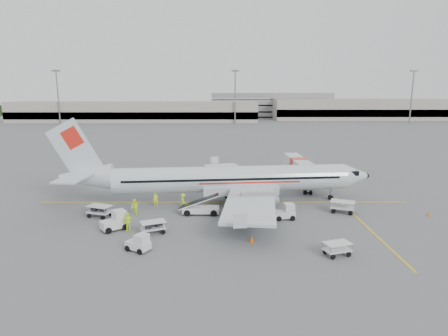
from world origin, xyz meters
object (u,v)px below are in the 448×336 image
at_px(tug_fore, 285,212).
at_px(jet_bridge, 298,172).
at_px(aircraft, 232,162).
at_px(belt_loader, 201,201).
at_px(tug_aft, 114,221).
at_px(tug_mid, 138,242).

bearing_deg(tug_fore, jet_bridge, 68.34).
relative_size(aircraft, belt_loader, 6.93).
bearing_deg(aircraft, tug_aft, -147.34).
height_order(aircraft, tug_mid, aircraft).
distance_m(jet_bridge, belt_loader, 18.56).
bearing_deg(tug_aft, aircraft, 1.75).
xyz_separation_m(aircraft, tug_mid, (-8.10, -13.83, -4.23)).
xyz_separation_m(jet_bridge, tug_fore, (-4.31, -14.83, -1.10)).
distance_m(jet_bridge, tug_mid, 28.87).
height_order(belt_loader, tug_aft, belt_loader).
relative_size(belt_loader, tug_mid, 2.67).
distance_m(aircraft, tug_fore, 9.02).
distance_m(aircraft, tug_mid, 16.58).
bearing_deg(tug_mid, jet_bridge, 81.37).
distance_m(tug_fore, tug_aft, 17.10).
bearing_deg(tug_aft, belt_loader, -5.72).
bearing_deg(jet_bridge, tug_mid, -130.71).
height_order(tug_mid, tug_aft, tug_aft).
relative_size(tug_fore, tug_aft, 0.88).
height_order(jet_bridge, tug_mid, jet_bridge).
xyz_separation_m(aircraft, tug_fore, (5.36, -5.93, -4.17)).
bearing_deg(tug_mid, tug_fore, 59.81).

